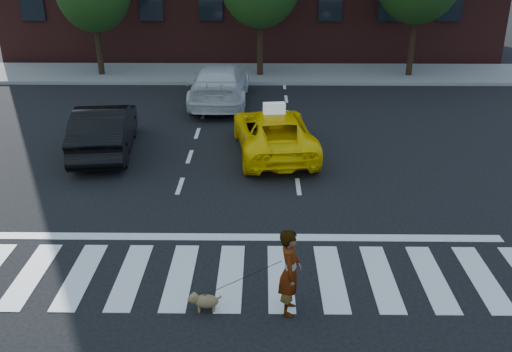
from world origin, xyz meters
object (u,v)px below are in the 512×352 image
at_px(taxi, 274,132).
at_px(white_suv, 220,84).
at_px(black_sedan, 104,129).
at_px(dog, 204,301).
at_px(woman, 290,272).

distance_m(taxi, white_suv, 5.96).
height_order(black_sedan, dog, black_sedan).
bearing_deg(dog, woman, -0.55).
bearing_deg(black_sedan, dog, 108.30).
xyz_separation_m(taxi, dog, (-1.39, -8.10, -0.46)).
relative_size(black_sedan, dog, 7.32).
bearing_deg(taxi, white_suv, -76.99).
xyz_separation_m(taxi, white_suv, (-2.06, 5.59, 0.12)).
bearing_deg(taxi, woman, 83.86).
bearing_deg(black_sedan, white_suv, -126.41).
distance_m(taxi, woman, 8.10).
bearing_deg(black_sedan, taxi, 173.05).
relative_size(white_suv, woman, 3.27).
distance_m(white_suv, woman, 13.87).
distance_m(woman, dog, 1.66).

